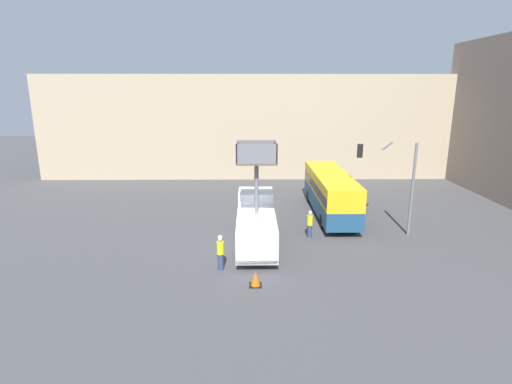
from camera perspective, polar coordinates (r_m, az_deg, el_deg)
ground_plane at (r=24.38m, az=-1.29°, el=-8.05°), size 120.00×120.00×0.00m
building_backdrop_far at (r=46.63m, az=-1.05°, el=9.65°), size 44.00×10.00×10.81m
utility_truck at (r=24.39m, az=0.02°, el=-4.18°), size 2.25×7.26×6.54m
city_bus at (r=30.88m, az=10.54°, el=0.24°), size 2.48×10.68×3.20m
traffic_light_pole at (r=27.47m, az=19.01°, el=2.77°), size 3.40×3.15×6.10m
road_worker_near_truck at (r=21.41m, az=-5.10°, el=-8.57°), size 0.38×0.38×1.94m
road_worker_directing at (r=26.10m, az=7.69°, el=-4.55°), size 0.38×0.38×1.78m
traffic_cone_near_truck at (r=19.96m, az=-0.07°, el=-12.37°), size 0.61×0.61×0.70m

